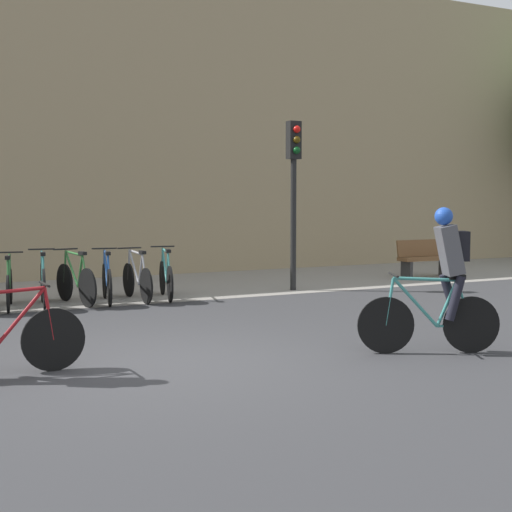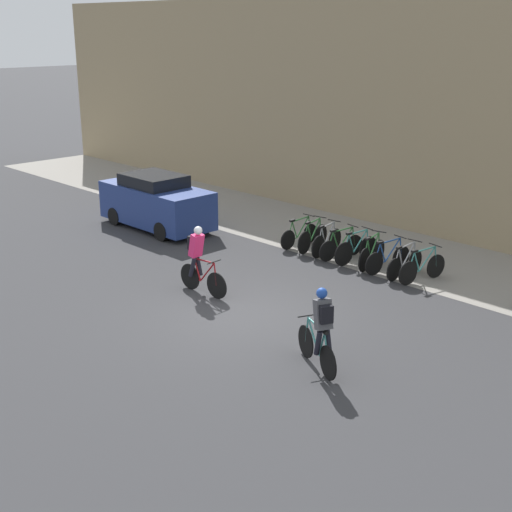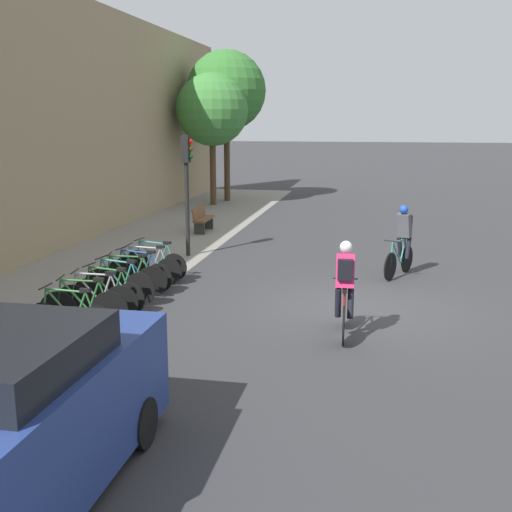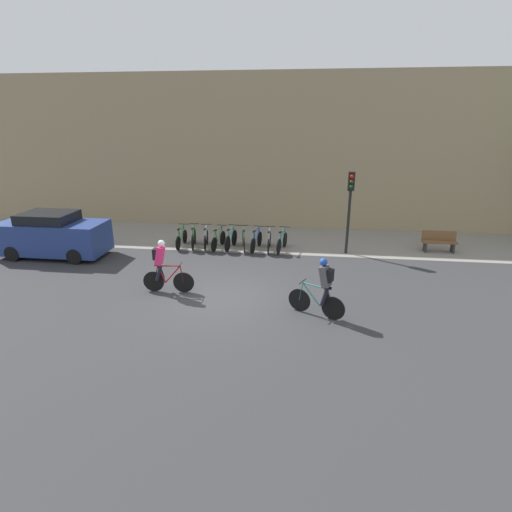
% 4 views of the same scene
% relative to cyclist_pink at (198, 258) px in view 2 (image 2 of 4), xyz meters
% --- Properties ---
extents(ground, '(200.00, 200.00, 0.00)m').
position_rel_cyclist_pink_xyz_m(ground, '(1.89, -0.20, -0.95)').
color(ground, '#333335').
extents(kerb_strip, '(44.00, 4.50, 0.01)m').
position_rel_cyclist_pink_xyz_m(kerb_strip, '(1.89, 6.55, -0.94)').
color(kerb_strip, gray).
rests_on(kerb_strip, ground).
extents(building_facade, '(44.00, 0.60, 7.64)m').
position_rel_cyclist_pink_xyz_m(building_facade, '(1.89, 9.10, 2.87)').
color(building_facade, '#9E8966').
rests_on(building_facade, ground).
extents(cyclist_pink, '(1.71, 0.46, 1.79)m').
position_rel_cyclist_pink_xyz_m(cyclist_pink, '(0.00, 0.00, 0.00)').
color(cyclist_pink, black).
rests_on(cyclist_pink, ground).
extents(cyclist_grey, '(1.62, 0.77, 1.79)m').
position_rel_cyclist_pink_xyz_m(cyclist_grey, '(5.12, -1.13, -0.00)').
color(cyclist_grey, black).
rests_on(cyclist_grey, ground).
extents(parked_bike_0, '(0.46, 1.66, 0.95)m').
position_rel_cyclist_pink_xyz_m(parked_bike_0, '(-0.90, 4.85, -0.56)').
color(parked_bike_0, black).
rests_on(parked_bike_0, ground).
extents(parked_bike_1, '(0.46, 1.66, 0.99)m').
position_rel_cyclist_pink_xyz_m(parked_bike_1, '(-0.34, 4.85, -0.53)').
color(parked_bike_1, black).
rests_on(parked_bike_1, ground).
extents(parked_bike_2, '(0.46, 1.64, 0.98)m').
position_rel_cyclist_pink_xyz_m(parked_bike_2, '(0.22, 4.85, -0.54)').
color(parked_bike_2, black).
rests_on(parked_bike_2, ground).
extents(parked_bike_3, '(0.46, 1.67, 0.95)m').
position_rel_cyclist_pink_xyz_m(parked_bike_3, '(0.78, 4.85, -0.56)').
color(parked_bike_3, black).
rests_on(parked_bike_3, ground).
extents(parked_bike_4, '(0.46, 1.69, 0.99)m').
position_rel_cyclist_pink_xyz_m(parked_bike_4, '(1.34, 4.85, -0.53)').
color(parked_bike_4, black).
rests_on(parked_bike_4, ground).
extents(parked_bike_5, '(0.50, 1.66, 0.98)m').
position_rel_cyclist_pink_xyz_m(parked_bike_5, '(1.91, 4.85, -0.54)').
color(parked_bike_5, black).
rests_on(parked_bike_5, ground).
extents(parked_bike_6, '(0.46, 1.70, 0.96)m').
position_rel_cyclist_pink_xyz_m(parked_bike_6, '(2.47, 4.85, -0.55)').
color(parked_bike_6, black).
rests_on(parked_bike_6, ground).
extents(parked_bike_7, '(0.46, 1.70, 0.96)m').
position_rel_cyclist_pink_xyz_m(parked_bike_7, '(3.03, 4.85, -0.55)').
color(parked_bike_7, black).
rests_on(parked_bike_7, ground).
extents(parked_bike_8, '(0.49, 1.70, 0.97)m').
position_rel_cyclist_pink_xyz_m(parked_bike_8, '(3.60, 4.85, -0.55)').
color(parked_bike_8, black).
rests_on(parked_bike_8, ground).
extents(parked_car, '(4.30, 1.84, 1.85)m').
position_rel_cyclist_pink_xyz_m(parked_car, '(-5.75, 2.96, -0.05)').
color(parked_car, navy).
rests_on(parked_car, ground).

